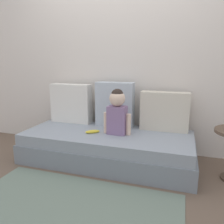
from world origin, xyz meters
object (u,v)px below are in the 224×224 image
couch (107,147)px  throw_pillow_left (71,103)px  toddler (117,111)px  banana (93,132)px  throw_pillow_right (164,111)px  throw_pillow_center (115,104)px

couch → throw_pillow_left: size_ratio=3.62×
throw_pillow_left → toddler: size_ratio=1.06×
banana → toddler: bearing=15.4°
throw_pillow_right → banana: throw_pillow_right is taller
throw_pillow_left → toddler: toddler is taller
throw_pillow_left → throw_pillow_right: (1.23, 0.00, -0.03)m
throw_pillow_right → toddler: bearing=-148.1°
couch → toddler: (0.12, 0.00, 0.45)m
throw_pillow_center → banana: (-0.15, -0.38, -0.26)m
couch → throw_pillow_right: throw_pillow_right is taller
couch → banana: banana is taller
banana → throw_pillow_left: bearing=140.6°
throw_pillow_center → throw_pillow_right: bearing=0.0°
couch → throw_pillow_left: 0.81m
throw_pillow_right → throw_pillow_center: bearing=180.0°
couch → throw_pillow_right: (0.61, 0.31, 0.41)m
couch → toddler: 0.46m
toddler → throw_pillow_center: bearing=111.7°
couch → toddler: toddler is taller
throw_pillow_right → banana: (-0.77, -0.38, -0.21)m
throw_pillow_center → banana: bearing=-111.5°
toddler → throw_pillow_left: bearing=157.4°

